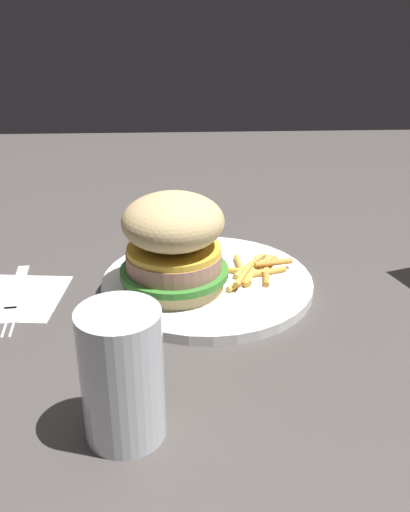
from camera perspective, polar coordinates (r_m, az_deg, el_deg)
name	(u,v)px	position (r m, az deg, el deg)	size (l,w,h in m)	color
ground_plane	(207,283)	(0.70, 0.17, -2.66)	(1.60, 1.60, 0.00)	#47423F
plate	(205,283)	(0.69, 0.00, -2.70)	(0.25, 0.25, 0.01)	white
sandwich	(174,242)	(0.65, -3.16, 1.37)	(0.13, 0.13, 0.11)	tan
fries_pile	(253,270)	(0.70, 4.85, -1.41)	(0.10, 0.09, 0.01)	gold
napkin	(14,297)	(0.71, -18.48, -3.89)	(0.11, 0.11, 0.00)	white
fork	(14,296)	(0.70, -18.52, -3.77)	(0.03, 0.17, 0.00)	silver
drink_glass	(123,383)	(0.46, -8.20, -12.46)	(0.07, 0.07, 0.11)	silver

